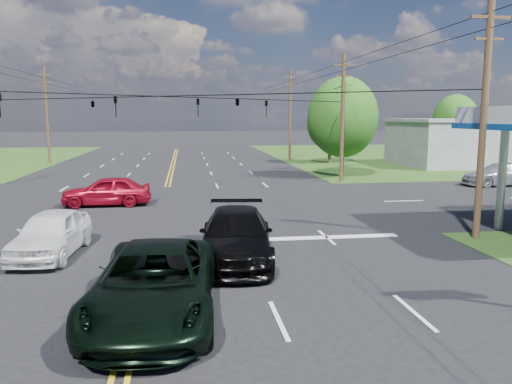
{
  "coord_description": "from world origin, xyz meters",
  "views": [
    {
      "loc": [
        1.33,
        -15.4,
        4.95
      ],
      "look_at": [
        4.35,
        6.0,
        1.66
      ],
      "focal_mm": 35.0,
      "sensor_mm": 36.0,
      "label": 1
    }
  ],
  "objects": [
    {
      "name": "ground",
      "position": [
        0.0,
        12.0,
        0.0
      ],
      "size": [
        280.0,
        280.0,
        0.0
      ],
      "primitive_type": "plane",
      "color": "black",
      "rests_on": "ground"
    },
    {
      "name": "grass_ne",
      "position": [
        35.0,
        44.0,
        0.0
      ],
      "size": [
        46.0,
        48.0,
        0.03
      ],
      "primitive_type": "cube",
      "color": "#274716",
      "rests_on": "ground"
    },
    {
      "name": "stop_bar",
      "position": [
        5.0,
        4.0,
        0.0
      ],
      "size": [
        10.0,
        0.5,
        0.02
      ],
      "primitive_type": "cube",
      "color": "silver",
      "rests_on": "ground"
    },
    {
      "name": "retail_ne",
      "position": [
        30.0,
        32.0,
        2.2
      ],
      "size": [
        14.0,
        10.0,
        4.4
      ],
      "primitive_type": "cube",
      "color": "slate",
      "rests_on": "ground"
    },
    {
      "name": "pole_se",
      "position": [
        13.0,
        3.0,
        4.92
      ],
      "size": [
        1.6,
        0.28,
        9.5
      ],
      "color": "#3D251A",
      "rests_on": "ground"
    },
    {
      "name": "pole_ne",
      "position": [
        13.0,
        21.0,
        4.92
      ],
      "size": [
        1.6,
        0.28,
        9.5
      ],
      "color": "#3D251A",
      "rests_on": "ground"
    },
    {
      "name": "pole_left_far",
      "position": [
        -13.0,
        40.0,
        5.17
      ],
      "size": [
        1.6,
        0.28,
        10.0
      ],
      "color": "#3D251A",
      "rests_on": "ground"
    },
    {
      "name": "pole_right_far",
      "position": [
        13.0,
        40.0,
        5.17
      ],
      "size": [
        1.6,
        0.28,
        10.0
      ],
      "color": "#3D251A",
      "rests_on": "ground"
    },
    {
      "name": "span_wire_signals",
      "position": [
        0.0,
        12.0,
        6.0
      ],
      "size": [
        26.0,
        18.0,
        1.13
      ],
      "color": "black",
      "rests_on": "ground"
    },
    {
      "name": "power_lines",
      "position": [
        0.0,
        10.0,
        8.6
      ],
      "size": [
        26.04,
        100.0,
        0.64
      ],
      "color": "black",
      "rests_on": "ground"
    },
    {
      "name": "tree_right_a",
      "position": [
        14.0,
        24.0,
        4.87
      ],
      "size": [
        5.7,
        5.7,
        8.18
      ],
      "color": "#3D251A",
      "rests_on": "ground"
    },
    {
      "name": "tree_right_b",
      "position": [
        16.5,
        36.0,
        4.22
      ],
      "size": [
        4.94,
        4.94,
        7.09
      ],
      "color": "#3D251A",
      "rests_on": "ground"
    },
    {
      "name": "tree_far_r",
      "position": [
        34.0,
        42.0,
        4.54
      ],
      "size": [
        5.32,
        5.32,
        7.63
      ],
      "color": "#3D251A",
      "rests_on": "ground"
    },
    {
      "name": "pickup_dkgreen",
      "position": [
        0.5,
        -3.38,
        0.88
      ],
      "size": [
        3.33,
        6.53,
        1.77
      ],
      "primitive_type": "imported",
      "rotation": [
        0.0,
        0.0,
        -0.06
      ],
      "color": "black",
      "rests_on": "ground"
    },
    {
      "name": "suv_black",
      "position": [
        3.0,
        1.32,
        0.87
      ],
      "size": [
        3.07,
        6.22,
        1.74
      ],
      "primitive_type": "imported",
      "rotation": [
        0.0,
        0.0,
        -0.11
      ],
      "color": "black",
      "rests_on": "ground"
    },
    {
      "name": "pickup_white",
      "position": [
        -3.5,
        2.83,
        0.82
      ],
      "size": [
        2.32,
        4.94,
        1.63
      ],
      "primitive_type": "imported",
      "rotation": [
        0.0,
        0.0,
        -0.08
      ],
      "color": "white",
      "rests_on": "ground"
    },
    {
      "name": "sedan_red",
      "position": [
        -3.08,
        13.0,
        0.82
      ],
      "size": [
        4.87,
        2.03,
        1.65
      ],
      "primitive_type": "imported",
      "rotation": [
        0.0,
        0.0,
        -1.55
      ],
      "color": "maroon",
      "rests_on": "ground"
    },
    {
      "name": "sedan_far",
      "position": [
        23.8,
        17.5,
        0.82
      ],
      "size": [
        5.75,
        2.57,
        1.64
      ],
      "primitive_type": "imported",
      "rotation": [
        0.0,
        0.0,
        -1.52
      ],
      "color": "silver",
      "rests_on": "ground"
    },
    {
      "name": "polesign_ne",
      "position": [
        15.42,
        27.93,
        5.56
      ],
      "size": [
        1.97,
        0.9,
        7.27
      ],
      "color": "#A5A5AA",
      "rests_on": "ground"
    }
  ]
}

